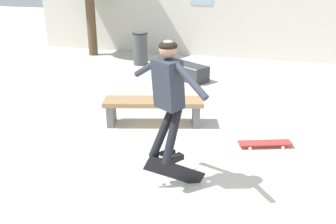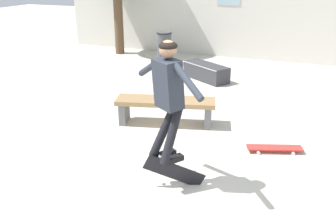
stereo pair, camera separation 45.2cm
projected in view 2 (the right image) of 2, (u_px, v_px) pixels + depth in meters
ground_plane at (189, 209)px, 4.44m from camera, size 40.00×40.00×0.00m
park_bench at (166, 106)px, 6.71m from camera, size 1.83×0.94×0.47m
skate_ledge at (206, 72)px, 9.46m from camera, size 1.34×1.10×0.40m
trash_bin at (164, 48)px, 10.86m from camera, size 0.45×0.45×0.93m
skater at (168, 91)px, 4.47m from camera, size 1.13×0.79×1.53m
skateboard_flipping at (174, 172)px, 4.83m from camera, size 0.75×0.36×0.53m
skateboard_resting at (275, 148)px, 5.78m from camera, size 0.86×0.47×0.08m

